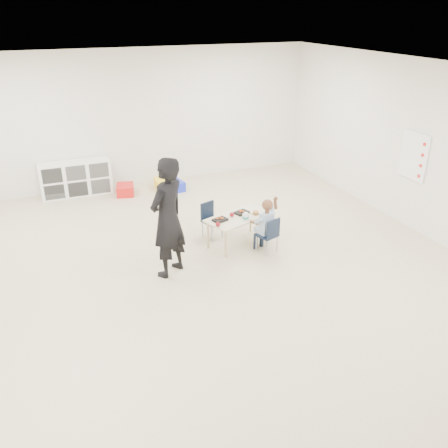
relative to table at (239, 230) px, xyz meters
name	(u,v)px	position (x,y,z in m)	size (l,w,h in m)	color
room	(202,192)	(-0.97, -1.00, 1.15)	(9.00, 9.02, 2.80)	beige
table	(239,230)	(0.00, 0.00, 0.00)	(1.18, 0.86, 0.49)	beige
chair_near	(267,234)	(0.30, -0.41, 0.04)	(0.28, 0.27, 0.59)	black
chair_far	(212,220)	(-0.30, 0.41, 0.04)	(0.28, 0.27, 0.59)	black
child	(268,225)	(0.30, -0.41, 0.21)	(0.39, 0.39, 0.92)	#9FB5D8
lunch_tray_near	(242,212)	(0.09, 0.09, 0.25)	(0.22, 0.16, 0.03)	black
lunch_tray_far	(220,220)	(-0.34, -0.05, 0.25)	(0.22, 0.16, 0.03)	black
milk_carton	(246,216)	(0.05, -0.14, 0.29)	(0.07, 0.07, 0.10)	white
bread_roll	(256,212)	(0.29, -0.02, 0.27)	(0.09, 0.09, 0.07)	tan
apple_near	(232,214)	(-0.11, 0.03, 0.28)	(0.07, 0.07, 0.07)	maroon
apple_far	(218,224)	(-0.45, -0.23, 0.28)	(0.07, 0.07, 0.07)	maroon
cubby_shelf	(76,178)	(-2.17, 3.28, 0.10)	(1.40, 0.40, 0.70)	white
rules_poster	(414,156)	(3.01, -0.40, 1.00)	(0.02, 0.60, 0.80)	white
adult	(168,218)	(-1.29, -0.47, 0.62)	(0.63, 0.42, 1.74)	black
bin_red	(125,190)	(-1.26, 2.89, -0.14)	(0.34, 0.43, 0.21)	red
bin_yellow	(164,184)	(-0.43, 2.91, -0.14)	(0.34, 0.44, 0.22)	yellow
bin_blue	(175,186)	(-0.24, 2.75, -0.15)	(0.31, 0.40, 0.20)	#1A2BC7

